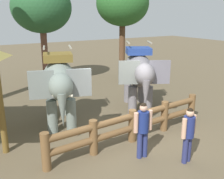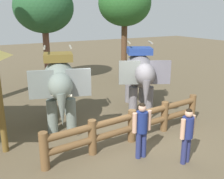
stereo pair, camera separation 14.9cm
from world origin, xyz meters
name	(u,v)px [view 2 (the right image)]	position (x,y,z in m)	size (l,w,h in m)	color
ground_plane	(128,138)	(0.00, 0.00, 0.00)	(60.00, 60.00, 0.00)	brown
log_fence	(132,124)	(0.00, -0.21, 0.60)	(5.91, 0.65, 1.05)	brown
elephant_near_left	(60,82)	(-1.49, 2.14, 1.60)	(2.27, 3.39, 2.84)	slate
elephant_center	(140,73)	(1.88, 2.07, 1.59)	(2.61, 3.33, 2.83)	slate
tourist_woman_in_black	(187,132)	(0.58, -1.97, 0.91)	(0.55, 0.35, 1.57)	navy
tourist_man_in_blue	(142,127)	(-0.31, -1.16, 0.94)	(0.58, 0.34, 1.63)	navy
tree_far_left	(125,4)	(4.13, 6.85, 4.43)	(3.03, 3.03, 5.77)	brown
tree_back_center	(44,8)	(-0.18, 8.19, 4.20)	(3.22, 3.22, 5.60)	brown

